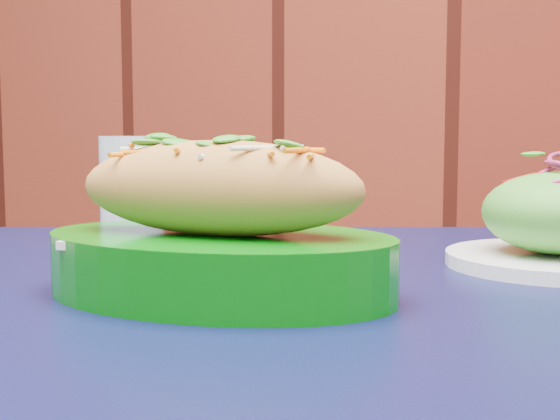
% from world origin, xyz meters
% --- Properties ---
extents(cafe_table, '(1.02, 1.02, 0.75)m').
position_xyz_m(cafe_table, '(0.04, 1.80, 0.66)').
color(cafe_table, black).
rests_on(cafe_table, ground).
extents(banh_mi_basket, '(0.27, 0.18, 0.12)m').
position_xyz_m(banh_mi_basket, '(-0.02, 1.78, 0.80)').
color(banh_mi_basket, '#036408').
rests_on(banh_mi_basket, cafe_table).
extents(salad_plate, '(0.19, 0.19, 0.10)m').
position_xyz_m(salad_plate, '(0.22, 1.99, 0.79)').
color(salad_plate, white).
rests_on(salad_plate, cafe_table).
extents(water_glass, '(0.07, 0.07, 0.11)m').
position_xyz_m(water_glass, '(-0.24, 2.03, 0.81)').
color(water_glass, silver).
rests_on(water_glass, cafe_table).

